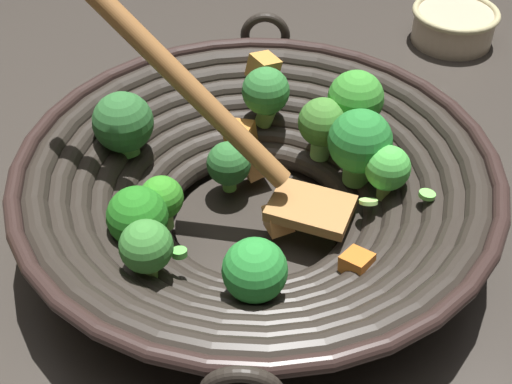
# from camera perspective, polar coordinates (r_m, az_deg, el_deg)

# --- Properties ---
(ground_plane) EXTENTS (4.00, 4.00, 0.00)m
(ground_plane) POSITION_cam_1_polar(r_m,az_deg,el_deg) (0.64, 0.07, -3.18)
(ground_plane) COLOR #332D28
(wok) EXTENTS (0.42, 0.45, 0.25)m
(wok) POSITION_cam_1_polar(r_m,az_deg,el_deg) (0.60, 0.06, 0.68)
(wok) COLOR black
(wok) RESTS_ON ground
(prep_bowl) EXTENTS (0.11, 0.11, 0.04)m
(prep_bowl) POSITION_cam_1_polar(r_m,az_deg,el_deg) (0.93, 16.02, 13.20)
(prep_bowl) COLOR tan
(prep_bowl) RESTS_ON ground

